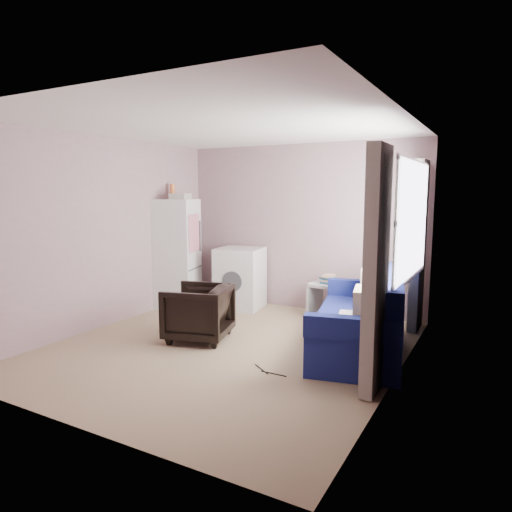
# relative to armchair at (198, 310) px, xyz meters

# --- Properties ---
(room) EXTENTS (3.84, 4.24, 2.54)m
(room) POSITION_rel_armchair_xyz_m (0.48, -0.07, 0.88)
(room) COLOR #9A8165
(room) RESTS_ON ground
(armchair) EXTENTS (0.84, 0.87, 0.74)m
(armchair) POSITION_rel_armchair_xyz_m (0.00, 0.00, 0.00)
(armchair) COLOR black
(armchair) RESTS_ON ground
(fridge) EXTENTS (0.70, 0.70, 1.91)m
(fridge) POSITION_rel_armchair_xyz_m (-1.22, 1.16, 0.48)
(fridge) COLOR silver
(fridge) RESTS_ON ground
(washing_machine) EXTENTS (0.76, 0.76, 0.93)m
(washing_machine) POSITION_rel_armchair_xyz_m (-0.35, 1.58, 0.12)
(washing_machine) COLOR silver
(washing_machine) RESTS_ON ground
(side_table) EXTENTS (0.51, 0.51, 0.63)m
(side_table) POSITION_rel_armchair_xyz_m (1.06, 1.66, -0.07)
(side_table) COLOR #A5A3A1
(side_table) RESTS_ON ground
(sofa) EXTENTS (1.32, 2.15, 0.89)m
(sofa) POSITION_rel_armchair_xyz_m (1.88, 0.56, -0.04)
(sofa) COLOR navy
(sofa) RESTS_ON ground
(window_dressing) EXTENTS (0.17, 2.62, 2.18)m
(window_dressing) POSITION_rel_armchair_xyz_m (2.25, 0.62, 0.74)
(window_dressing) COLOR white
(window_dressing) RESTS_ON ground
(floor_cables) EXTENTS (0.42, 0.17, 0.01)m
(floor_cables) POSITION_rel_armchair_xyz_m (1.21, -0.51, -0.36)
(floor_cables) COLOR black
(floor_cables) RESTS_ON ground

